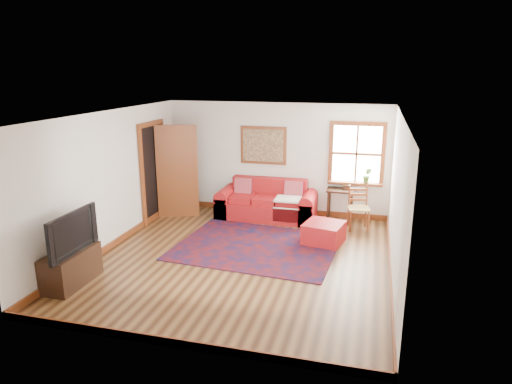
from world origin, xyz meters
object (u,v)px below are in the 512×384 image
(red_ottoman, at_px, (324,233))
(media_cabinet, at_px, (71,268))
(ladder_back_chair, at_px, (358,206))
(side_table, at_px, (340,195))
(red_leather_sofa, at_px, (267,205))

(red_ottoman, height_order, media_cabinet, media_cabinet)
(ladder_back_chair, bearing_deg, red_ottoman, -120.59)
(side_table, relative_size, ladder_back_chair, 0.78)
(red_leather_sofa, height_order, side_table, red_leather_sofa)
(side_table, bearing_deg, media_cabinet, -132.08)
(red_ottoman, xyz_separation_m, ladder_back_chair, (0.59, 0.99, 0.28))
(red_leather_sofa, distance_m, ladder_back_chair, 2.01)
(red_ottoman, distance_m, ladder_back_chair, 1.19)
(red_ottoman, bearing_deg, media_cabinet, -130.73)
(ladder_back_chair, distance_m, media_cabinet, 5.55)
(red_ottoman, relative_size, side_table, 0.99)
(red_leather_sofa, xyz_separation_m, side_table, (1.58, 0.20, 0.30))
(red_leather_sofa, bearing_deg, red_ottoman, -41.26)
(red_leather_sofa, distance_m, media_cabinet, 4.48)
(red_leather_sofa, relative_size, ladder_back_chair, 2.42)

